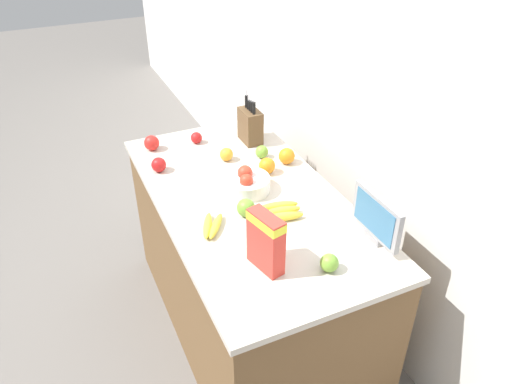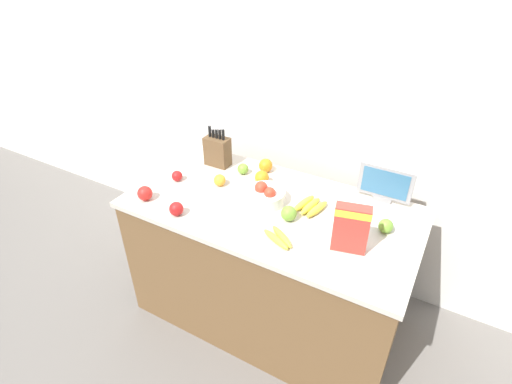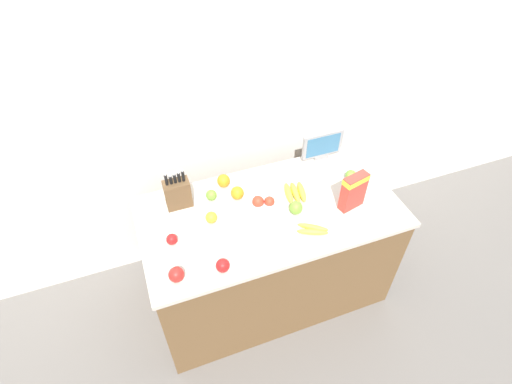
% 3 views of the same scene
% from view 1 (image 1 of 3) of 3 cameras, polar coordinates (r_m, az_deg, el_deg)
% --- Properties ---
extents(ground_plane, '(14.00, 14.00, 0.00)m').
position_cam_1_polar(ground_plane, '(2.93, -0.82, -14.70)').
color(ground_plane, slate).
extents(wall_back, '(9.00, 0.06, 2.60)m').
position_cam_1_polar(wall_back, '(2.44, 12.79, 11.48)').
color(wall_back, silver).
rests_on(wall_back, ground_plane).
extents(counter, '(1.60, 0.82, 0.86)m').
position_cam_1_polar(counter, '(2.62, -0.89, -8.36)').
color(counter, brown).
rests_on(counter, ground_plane).
extents(knife_block, '(0.16, 0.09, 0.29)m').
position_cam_1_polar(knife_block, '(2.80, -0.66, 7.64)').
color(knife_block, brown).
rests_on(knife_block, counter).
extents(small_monitor, '(0.29, 0.03, 0.21)m').
position_cam_1_polar(small_monitor, '(2.08, 13.56, -2.85)').
color(small_monitor, gray).
rests_on(small_monitor, counter).
extents(cereal_box, '(0.17, 0.10, 0.24)m').
position_cam_1_polar(cereal_box, '(1.88, 1.13, -5.42)').
color(cereal_box, red).
rests_on(cereal_box, counter).
extents(fruit_bowl, '(0.22, 0.22, 0.12)m').
position_cam_1_polar(fruit_bowl, '(2.38, -1.08, 1.06)').
color(fruit_bowl, silver).
rests_on(fruit_bowl, counter).
extents(banana_bunch_left, '(0.19, 0.15, 0.03)m').
position_cam_1_polar(banana_bunch_left, '(2.15, -5.09, -3.86)').
color(banana_bunch_left, yellow).
rests_on(banana_bunch_left, counter).
extents(banana_bunch_right, '(0.16, 0.20, 0.04)m').
position_cam_1_polar(banana_bunch_right, '(2.23, 2.87, -2.20)').
color(banana_bunch_right, yellow).
rests_on(banana_bunch_right, counter).
extents(apple_rightmost, '(0.08, 0.08, 0.08)m').
position_cam_1_polar(apple_rightmost, '(2.21, -1.16, -1.82)').
color(apple_rightmost, '#6B9E33').
rests_on(apple_rightmost, counter).
extents(apple_rear, '(0.07, 0.07, 0.07)m').
position_cam_1_polar(apple_rear, '(2.66, 0.67, 4.62)').
color(apple_rear, '#6B9E33').
rests_on(apple_rear, counter).
extents(apple_by_knife_block, '(0.06, 0.06, 0.06)m').
position_cam_1_polar(apple_by_knife_block, '(2.83, -6.83, 6.17)').
color(apple_by_knife_block, red).
rests_on(apple_by_knife_block, counter).
extents(apple_middle, '(0.08, 0.08, 0.08)m').
position_cam_1_polar(apple_middle, '(2.79, -11.84, 5.52)').
color(apple_middle, red).
rests_on(apple_middle, counter).
extents(apple_leftmost, '(0.08, 0.08, 0.08)m').
position_cam_1_polar(apple_leftmost, '(2.58, -11.05, 3.07)').
color(apple_leftmost, red).
rests_on(apple_leftmost, counter).
extents(apple_near_bananas, '(0.07, 0.07, 0.07)m').
position_cam_1_polar(apple_near_bananas, '(1.95, 8.37, -8.01)').
color(apple_near_bananas, '#6B9E33').
rests_on(apple_near_bananas, counter).
extents(orange_near_bowl, '(0.08, 0.08, 0.08)m').
position_cam_1_polar(orange_near_bowl, '(2.52, 1.26, 3.01)').
color(orange_near_bowl, orange).
rests_on(orange_near_bowl, counter).
extents(orange_mid_left, '(0.07, 0.07, 0.07)m').
position_cam_1_polar(orange_mid_left, '(2.64, -3.40, 4.32)').
color(orange_mid_left, orange).
rests_on(orange_mid_left, counter).
extents(orange_back_center, '(0.09, 0.09, 0.09)m').
position_cam_1_polar(orange_back_center, '(2.61, 3.53, 4.13)').
color(orange_back_center, orange).
rests_on(orange_back_center, counter).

